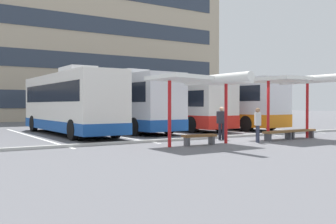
% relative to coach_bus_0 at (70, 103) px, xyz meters
% --- Properties ---
extents(ground_plane, '(160.00, 160.00, 0.00)m').
position_rel_coach_bus_0_xyz_m(ground_plane, '(5.54, -7.76, -1.78)').
color(ground_plane, slate).
extents(terminal_building, '(41.76, 11.70, 23.29)m').
position_rel_coach_bus_0_xyz_m(terminal_building, '(5.57, 24.23, 8.50)').
color(terminal_building, tan).
rests_on(terminal_building, ground).
extents(coach_bus_0, '(2.61, 10.62, 3.75)m').
position_rel_coach_bus_0_xyz_m(coach_bus_0, '(0.00, 0.00, 0.00)').
color(coach_bus_0, silver).
rests_on(coach_bus_0, ground).
extents(coach_bus_1, '(3.40, 11.12, 3.82)m').
position_rel_coach_bus_0_xyz_m(coach_bus_1, '(3.52, 1.03, 0.03)').
color(coach_bus_1, silver).
rests_on(coach_bus_1, ground).
extents(coach_bus_2, '(3.08, 11.33, 3.45)m').
position_rel_coach_bus_0_xyz_m(coach_bus_2, '(7.51, 1.23, -0.20)').
color(coach_bus_2, silver).
rests_on(coach_bus_2, ground).
extents(coach_bus_3, '(3.46, 12.08, 3.81)m').
position_rel_coach_bus_0_xyz_m(coach_bus_3, '(11.04, 0.72, -0.01)').
color(coach_bus_3, silver).
rests_on(coach_bus_3, ground).
extents(lane_stripe_0, '(0.16, 14.00, 0.01)m').
position_rel_coach_bus_0_xyz_m(lane_stripe_0, '(-2.16, -0.19, -1.78)').
color(lane_stripe_0, white).
rests_on(lane_stripe_0, ground).
extents(lane_stripe_1, '(0.16, 14.00, 0.01)m').
position_rel_coach_bus_0_xyz_m(lane_stripe_1, '(1.69, -0.19, -1.78)').
color(lane_stripe_1, white).
rests_on(lane_stripe_1, ground).
extents(lane_stripe_2, '(0.16, 14.00, 0.01)m').
position_rel_coach_bus_0_xyz_m(lane_stripe_2, '(5.54, -0.19, -1.78)').
color(lane_stripe_2, white).
rests_on(lane_stripe_2, ground).
extents(lane_stripe_3, '(0.16, 14.00, 0.01)m').
position_rel_coach_bus_0_xyz_m(lane_stripe_3, '(9.39, -0.19, -1.78)').
color(lane_stripe_3, white).
rests_on(lane_stripe_3, ground).
extents(lane_stripe_4, '(0.16, 14.00, 0.01)m').
position_rel_coach_bus_0_xyz_m(lane_stripe_4, '(13.24, -0.19, -1.78)').
color(lane_stripe_4, white).
rests_on(lane_stripe_4, ground).
extents(waiting_shelter_0, '(3.97, 4.25, 2.90)m').
position_rel_coach_bus_0_xyz_m(waiting_shelter_0, '(2.74, -8.86, 0.89)').
color(waiting_shelter_0, red).
rests_on(waiting_shelter_0, ground).
extents(bench_0, '(1.56, 0.54, 0.45)m').
position_rel_coach_bus_0_xyz_m(bench_0, '(2.74, -8.63, -1.45)').
color(bench_0, brown).
rests_on(bench_0, ground).
extents(waiting_shelter_1, '(3.84, 4.89, 3.06)m').
position_rel_coach_bus_0_xyz_m(waiting_shelter_1, '(8.18, -8.98, 1.06)').
color(waiting_shelter_1, red).
rests_on(waiting_shelter_1, ground).
extents(bench_1, '(1.91, 0.58, 0.45)m').
position_rel_coach_bus_0_xyz_m(bench_1, '(7.28, -8.87, -1.44)').
color(bench_1, brown).
rests_on(bench_1, ground).
extents(bench_2, '(1.90, 0.51, 0.45)m').
position_rel_coach_bus_0_xyz_m(bench_2, '(9.08, -8.75, -1.44)').
color(bench_2, brown).
rests_on(bench_2, ground).
extents(platform_kerb, '(44.00, 0.24, 0.12)m').
position_rel_coach_bus_0_xyz_m(platform_kerb, '(5.54, -6.51, -1.72)').
color(platform_kerb, '#ADADA8').
rests_on(platform_kerb, ground).
extents(waiting_passenger_0, '(0.43, 0.50, 1.56)m').
position_rel_coach_bus_0_xyz_m(waiting_passenger_0, '(5.64, -9.13, -0.89)').
color(waiting_passenger_0, '#33384C').
rests_on(waiting_passenger_0, ground).
extents(waiting_passenger_1, '(0.51, 0.42, 1.60)m').
position_rel_coach_bus_0_xyz_m(waiting_passenger_1, '(5.16, -7.20, -0.87)').
color(waiting_passenger_1, black).
rests_on(waiting_passenger_1, ground).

